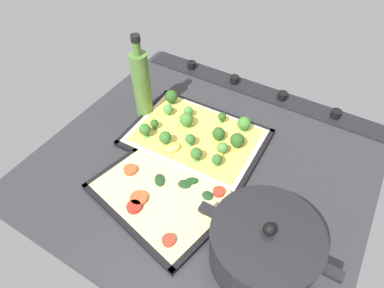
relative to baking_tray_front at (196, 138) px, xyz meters
The scene contains 8 objects.
ground_plane 8.20cm from the baking_tray_front, 136.91° to the left, with size 78.59×72.82×3.00cm, color #28282B.
stove_control_panel 28.07cm from the baking_tray_front, 101.98° to the right, with size 75.45×7.00×2.60cm.
baking_tray_front is the anchor object (origin of this frame).
broccoli_pizza 1.72cm from the baking_tray_front, 102.17° to the right, with size 32.84×23.39×5.73cm.
baking_tray_back 19.21cm from the baking_tray_front, 97.47° to the left, with size 34.25×29.36×1.30cm.
veggie_pizza_back 19.39cm from the baking_tray_front, 97.70° to the left, with size 31.39×26.49×1.90cm.
cooking_pot 35.17cm from the baking_tray_front, 141.92° to the left, with size 27.65×20.86×12.36cm.
oil_bottle 20.24cm from the baking_tray_front, ahead, with size 4.68×4.68×24.44cm.
Camera 1 is at (-24.76, 47.74, 63.60)cm, focal length 31.16 mm.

